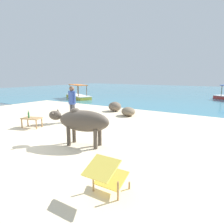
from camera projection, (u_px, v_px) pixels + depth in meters
The scene contains 10 objects.
sand_beach at pixel (52, 140), 6.68m from camera, with size 18.00×14.00×0.04m, color beige.
water_surface at pixel (195, 93), 24.71m from camera, with size 60.00×36.00×0.03m, color teal.
cow at pixel (82, 121), 6.00m from camera, with size 2.03×0.98×1.13m.
low_bench_table at pixel (32, 119), 8.15m from camera, with size 0.86×0.65×0.40m.
bottle at pixel (29, 115), 8.11m from camera, with size 0.07×0.07×0.30m.
deck_chair_near at pixel (107, 174), 3.53m from camera, with size 0.56×0.78×0.68m.
person_standing at pixel (72, 101), 9.05m from camera, with size 0.50×0.32×1.62m.
shore_rock_large at pixel (115, 107), 11.96m from camera, with size 0.77×0.75×0.55m, color #6B5B4C.
shore_rock_medium at pixel (128, 111), 10.59m from camera, with size 0.87×0.71×0.45m, color #756651.
boat_yellow at pixel (78, 96), 18.78m from camera, with size 3.81×2.61×1.29m.
Camera 1 is at (5.20, -4.24, 2.12)m, focal length 32.34 mm.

